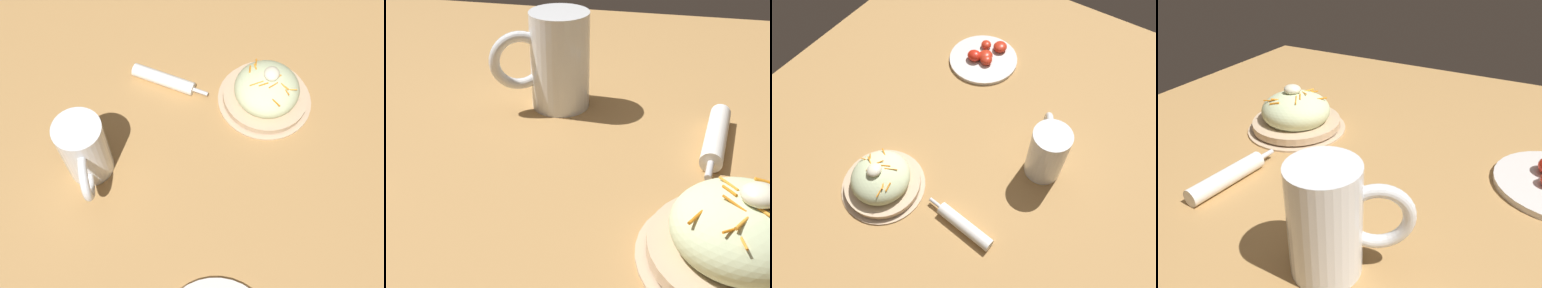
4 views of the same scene
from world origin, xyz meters
The scene contains 4 objects.
ground_plane centered at (0.00, 0.00, 0.00)m, with size 1.43×1.43×0.00m, color #B2844C.
salad_plate centered at (0.27, -0.16, 0.03)m, with size 0.22×0.22×0.10m.
beer_mug centered at (-0.01, 0.16, 0.07)m, with size 0.15×0.11×0.16m.
napkin_roll centered at (0.25, 0.08, 0.02)m, with size 0.05×0.19×0.03m.
Camera 4 is at (-0.22, 0.48, 0.40)m, focal length 37.15 mm.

